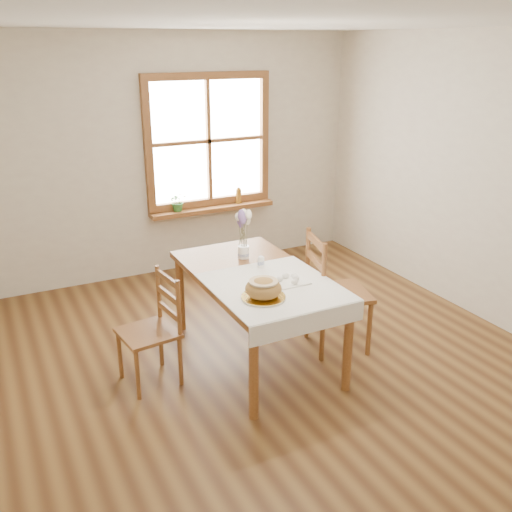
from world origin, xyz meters
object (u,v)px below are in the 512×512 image
Objects in this scene: chair_left at (148,331)px; bread_plate at (263,297)px; flower_vase at (244,253)px; chair_right at (339,291)px; dining_table at (256,283)px.

chair_left is 0.94m from bread_plate.
chair_left is at bearing -161.92° from flower_vase.
chair_right is at bearing -37.18° from flower_vase.
flower_vase is at bearing 66.79° from chair_right.
bread_plate is 2.91× the size of flower_vase.
dining_table is 1.56× the size of chair_right.
chair_right is 3.33× the size of bread_plate.
dining_table is 0.50m from bread_plate.
dining_table is 0.93m from chair_left.
bread_plate is (0.72, -0.49, 0.33)m from chair_left.
dining_table is 0.38m from flower_vase.
flower_vase reaches higher than bread_plate.
chair_left is at bearing 177.83° from dining_table.
chair_right is 0.87m from flower_vase.
dining_table is 0.74m from chair_right.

